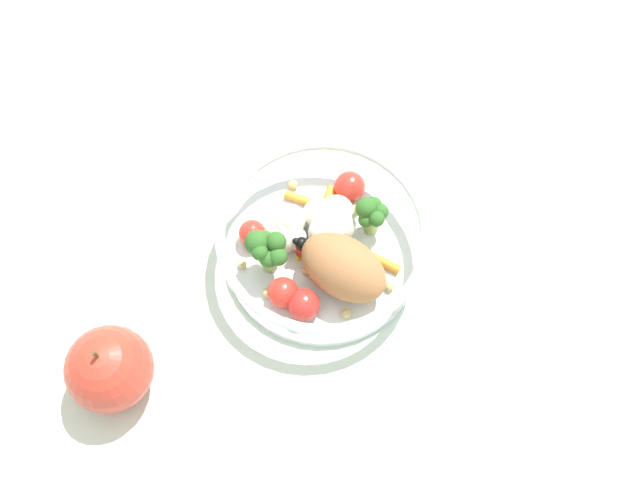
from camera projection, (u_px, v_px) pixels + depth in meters
The scene contains 3 objects.
ground_plane at pixel (326, 246), 0.76m from camera, with size 2.40×2.40×0.00m, color silver.
food_container at pixel (321, 242), 0.72m from camera, with size 0.22×0.22×0.07m.
loose_apple at pixel (110, 369), 0.66m from camera, with size 0.08×0.08×0.09m.
Camera 1 is at (-0.12, 0.30, 0.69)m, focal length 39.77 mm.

